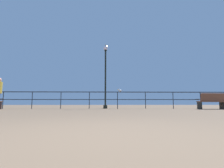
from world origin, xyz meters
TOP-DOWN VIEW (x-y plane):
  - ground_plane at (0.00, 0.00)m, footprint 60.00×60.00m
  - pier_railing at (-0.00, 8.62)m, footprint 22.88×0.05m
  - bench_near_left at (6.29, 7.72)m, footprint 1.53×0.74m
  - lamppost_center at (0.12, 8.88)m, footprint 0.29×0.29m
  - seagull_on_rail at (1.03, 8.61)m, footprint 0.35×0.24m

SIDE VIEW (x-z plane):
  - ground_plane at x=0.00m, z-range 0.00..0.00m
  - bench_near_left at x=6.29m, z-range 0.04..0.96m
  - pier_railing at x=0.00m, z-range 0.25..1.31m
  - seagull_on_rail at x=1.03m, z-range 1.05..1.23m
  - lamppost_center at x=0.12m, z-range 0.25..4.48m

